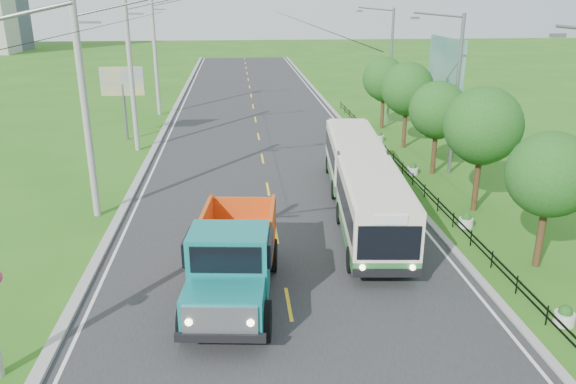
{
  "coord_description": "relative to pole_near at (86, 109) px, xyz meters",
  "views": [
    {
      "loc": [
        -1.56,
        -16.57,
        9.88
      ],
      "look_at": [
        0.54,
        6.07,
        1.9
      ],
      "focal_mm": 35.0,
      "sensor_mm": 36.0,
      "label": 1
    }
  ],
  "objects": [
    {
      "name": "planter_far",
      "position": [
        16.86,
        13.0,
        -4.81
      ],
      "size": [
        0.64,
        0.64,
        0.67
      ],
      "color": "silver",
      "rests_on": "ground"
    },
    {
      "name": "centre_dash",
      "position": [
        8.26,
        -9.0,
        -5.07
      ],
      "size": [
        0.12,
        2.2,
        0.0
      ],
      "primitive_type": "cube",
      "color": "yellow",
      "rests_on": "road"
    },
    {
      "name": "streetlight_mid",
      "position": [
        18.9,
        5.0,
        -0.19
      ],
      "size": [
        3.02,
        0.2,
        9.07
      ],
      "color": "slate",
      "rests_on": "ground"
    },
    {
      "name": "tree_third",
      "position": [
        18.12,
        -0.86,
        -1.11
      ],
      "size": [
        3.6,
        3.62,
        6.0
      ],
      "color": "#382314",
      "rests_on": "ground"
    },
    {
      "name": "edge_line_left",
      "position": [
        1.61,
        11.0,
        -5.07
      ],
      "size": [
        0.12,
        120.0,
        0.0
      ],
      "primitive_type": "cube",
      "color": "silver",
      "rests_on": "road"
    },
    {
      "name": "railing_right",
      "position": [
        16.26,
        5.0,
        -4.79
      ],
      "size": [
        0.04,
        40.0,
        0.6
      ],
      "primitive_type": "cube",
      "color": "black",
      "rests_on": "ground"
    },
    {
      "name": "planter_front",
      "position": [
        16.86,
        -11.0,
        -4.81
      ],
      "size": [
        0.64,
        0.64,
        0.67
      ],
      "color": "silver",
      "rests_on": "ground"
    },
    {
      "name": "edge_line_right",
      "position": [
        14.91,
        11.0,
        -5.07
      ],
      "size": [
        0.12,
        120.0,
        0.0
      ],
      "primitive_type": "cube",
      "color": "silver",
      "rests_on": "road"
    },
    {
      "name": "dump_truck",
      "position": [
        6.44,
        -8.39,
        -3.43
      ],
      "size": [
        3.4,
        7.24,
        2.94
      ],
      "rotation": [
        0.0,
        0.0,
        -0.11
      ],
      "color": "#137776",
      "rests_on": "ground"
    },
    {
      "name": "tree_fourth",
      "position": [
        18.12,
        5.14,
        -1.51
      ],
      "size": [
        3.24,
        3.31,
        5.4
      ],
      "color": "#382314",
      "rests_on": "ground"
    },
    {
      "name": "pole_far",
      "position": [
        0.0,
        24.0,
        0.0
      ],
      "size": [
        3.51,
        0.32,
        10.0
      ],
      "color": "gray",
      "rests_on": "ground"
    },
    {
      "name": "ground",
      "position": [
        8.26,
        -9.0,
        -5.09
      ],
      "size": [
        240.0,
        240.0,
        0.0
      ],
      "primitive_type": "plane",
      "color": "#296217",
      "rests_on": "ground"
    },
    {
      "name": "planter_mid",
      "position": [
        16.86,
        5.0,
        -4.81
      ],
      "size": [
        0.64,
        0.64,
        0.67
      ],
      "color": "silver",
      "rests_on": "ground"
    },
    {
      "name": "bus",
      "position": [
        12.51,
        -0.8,
        -3.34
      ],
      "size": [
        3.83,
        15.29,
        2.92
      ],
      "rotation": [
        0.0,
        0.0,
        -0.09
      ],
      "color": "#2A6B33",
      "rests_on": "ground"
    },
    {
      "name": "tree_second",
      "position": [
        18.12,
        -6.86,
        -1.57
      ],
      "size": [
        3.18,
        3.26,
        5.3
      ],
      "color": "#382314",
      "rests_on": "ground"
    },
    {
      "name": "road",
      "position": [
        8.26,
        11.0,
        -5.08
      ],
      "size": [
        14.0,
        120.0,
        0.02
      ],
      "primitive_type": "cube",
      "color": "#28282B",
      "rests_on": "ground"
    },
    {
      "name": "pole_mid",
      "position": [
        0.0,
        12.0,
        0.0
      ],
      "size": [
        3.51,
        0.32,
        10.0
      ],
      "color": "gray",
      "rests_on": "ground"
    },
    {
      "name": "billboard_left",
      "position": [
        -1.24,
        15.0,
        -1.23
      ],
      "size": [
        3.0,
        0.2,
        5.2
      ],
      "color": "slate",
      "rests_on": "ground"
    },
    {
      "name": "planter_near",
      "position": [
        16.86,
        -3.0,
        -4.81
      ],
      "size": [
        0.64,
        0.64,
        0.67
      ],
      "color": "silver",
      "rests_on": "ground"
    },
    {
      "name": "tree_back",
      "position": [
        18.12,
        17.14,
        -1.44
      ],
      "size": [
        3.3,
        3.36,
        5.5
      ],
      "color": "#382314",
      "rests_on": "ground"
    },
    {
      "name": "streetlight_far",
      "position": [
        18.9,
        19.0,
        -0.19
      ],
      "size": [
        3.02,
        0.2,
        9.07
      ],
      "color": "slate",
      "rests_on": "ground"
    },
    {
      "name": "billboard_right",
      "position": [
        20.56,
        11.0,
        0.25
      ],
      "size": [
        0.24,
        6.0,
        7.3
      ],
      "color": "slate",
      "rests_on": "ground"
    },
    {
      "name": "curb_right",
      "position": [
        15.41,
        11.0,
        -5.04
      ],
      "size": [
        0.3,
        120.0,
        0.1
      ],
      "primitive_type": "cube",
      "color": "#9E9E99",
      "rests_on": "ground"
    },
    {
      "name": "curb_left",
      "position": [
        1.06,
        11.0,
        -5.02
      ],
      "size": [
        0.4,
        120.0,
        0.15
      ],
      "primitive_type": "cube",
      "color": "#9E9E99",
      "rests_on": "ground"
    },
    {
      "name": "tree_fifth",
      "position": [
        18.12,
        11.14,
        -1.24
      ],
      "size": [
        3.48,
        3.52,
        5.8
      ],
      "color": "#382314",
      "rests_on": "ground"
    },
    {
      "name": "pole_near",
      "position": [
        0.0,
        0.0,
        0.0
      ],
      "size": [
        3.51,
        0.32,
        10.0
      ],
      "color": "gray",
      "rests_on": "ground"
    }
  ]
}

